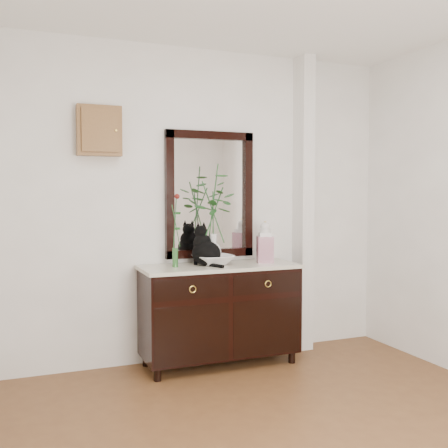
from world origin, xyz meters
name	(u,v)px	position (x,y,z in m)	size (l,w,h in m)	color
wall_back	(199,205)	(0.00, 1.98, 1.35)	(3.60, 0.04, 2.70)	white
pilaster	(303,204)	(1.00, 1.90, 1.35)	(0.12, 0.20, 2.70)	white
sideboard	(220,309)	(0.10, 1.73, 0.47)	(1.33, 0.52, 0.82)	black
wall_mirror	(210,195)	(0.10, 1.97, 1.44)	(0.80, 0.06, 1.10)	black
key_cabinet	(99,131)	(-0.85, 1.94, 1.95)	(0.35, 0.10, 0.40)	brown
cat	(206,245)	(-0.01, 1.74, 1.02)	(0.24, 0.29, 0.34)	black
lotus_bowl	(213,260)	(0.06, 1.77, 0.89)	(0.33, 0.33, 0.08)	silver
vase_branches	(213,213)	(0.06, 1.77, 1.29)	(0.40, 0.40, 0.84)	silver
bud_vase_rose	(175,230)	(-0.28, 1.74, 1.15)	(0.07, 0.07, 0.61)	#2F662D
ginger_jar	(265,242)	(0.52, 1.73, 1.03)	(0.13, 0.13, 0.36)	silver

